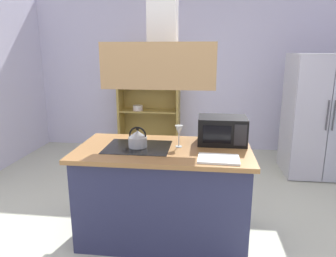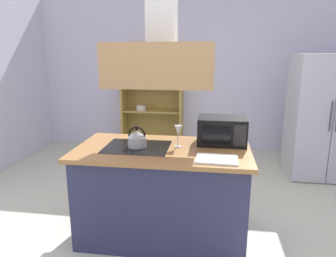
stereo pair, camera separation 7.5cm
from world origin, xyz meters
TOP-DOWN VIEW (x-y plane):
  - ground_plane at (0.00, 0.00)m, footprint 7.80×7.80m
  - wall_back at (0.00, 3.00)m, footprint 6.00×0.12m
  - kitchen_island at (-0.24, 0.02)m, footprint 1.61×0.88m
  - range_hood at (-0.24, 0.02)m, footprint 0.90×0.70m
  - refrigerator at (1.77, 1.88)m, footprint 0.90×0.77m
  - dish_cabinet at (-0.87, 2.78)m, footprint 1.09×0.40m
  - kettle at (-0.48, 0.02)m, footprint 0.17×0.17m
  - cutting_board at (0.26, -0.25)m, footprint 0.35×0.25m
  - microwave at (0.31, 0.25)m, footprint 0.46×0.35m
  - wine_glass_on_counter at (-0.10, 0.07)m, footprint 0.08×0.08m

SIDE VIEW (x-z plane):
  - ground_plane at x=0.00m, z-range 0.00..0.00m
  - kitchen_island at x=-0.24m, z-range 0.00..0.90m
  - dish_cabinet at x=-0.87m, z-range -0.11..1.70m
  - refrigerator at x=1.77m, z-range 0.00..1.74m
  - cutting_board at x=0.26m, z-range 0.90..0.92m
  - kettle at x=-0.48m, z-range 0.89..1.08m
  - microwave at x=0.31m, z-range 0.90..1.16m
  - wine_glass_on_counter at x=-0.10m, z-range 0.95..1.16m
  - wall_back at x=0.00m, z-range 0.00..2.70m
  - range_hood at x=-0.24m, z-range 1.16..2.38m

